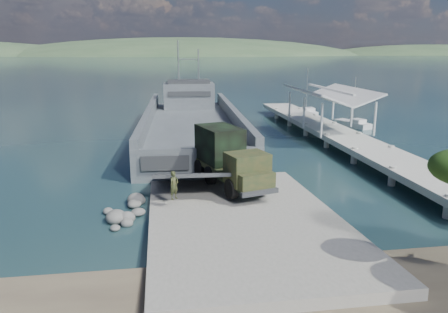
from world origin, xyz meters
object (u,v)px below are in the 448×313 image
(military_truck, at_px, (228,158))
(soldier, at_px, (174,192))
(pier, at_px, (332,126))
(landing_craft, at_px, (192,130))
(sailboat_near, at_px, (353,124))
(sailboat_far, at_px, (306,112))

(military_truck, relative_size, soldier, 4.95)
(soldier, bearing_deg, pier, 4.28)
(pier, xyz_separation_m, landing_craft, (-13.94, 3.62, -0.70))
(sailboat_near, distance_m, sailboat_far, 10.45)
(landing_craft, height_order, sailboat_near, landing_craft)
(pier, xyz_separation_m, sailboat_near, (5.82, 7.52, -1.28))
(sailboat_near, bearing_deg, soldier, -150.13)
(landing_craft, bearing_deg, military_truck, -84.02)
(soldier, bearing_deg, sailboat_near, 5.73)
(pier, bearing_deg, military_truck, -132.17)
(pier, bearing_deg, soldier, -132.89)
(pier, height_order, landing_craft, landing_craft)
(military_truck, xyz_separation_m, soldier, (-3.66, -3.58, -0.98))
(pier, distance_m, sailboat_near, 9.60)
(military_truck, bearing_deg, landing_craft, 77.06)
(landing_craft, height_order, sailboat_far, landing_craft)
(pier, bearing_deg, landing_craft, 165.45)
(pier, height_order, soldier, pier)
(pier, relative_size, landing_craft, 1.18)
(military_truck, height_order, soldier, military_truck)
(landing_craft, bearing_deg, pier, -11.78)
(pier, distance_m, landing_craft, 14.42)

